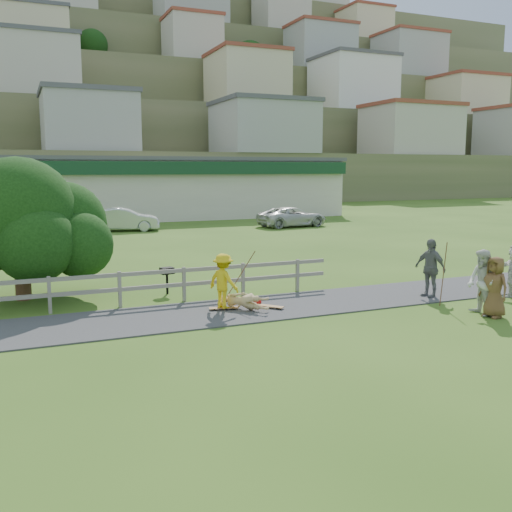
# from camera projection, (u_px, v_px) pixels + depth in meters

# --- Properties ---
(ground) EXTENTS (260.00, 260.00, 0.00)m
(ground) POSITION_uv_depth(u_px,v_px,m) (287.00, 320.00, 15.79)
(ground) COLOR #355919
(ground) RESTS_ON ground
(path) EXTENTS (34.00, 3.00, 0.04)m
(path) POSITION_uv_depth(u_px,v_px,m) (265.00, 307.00, 17.15)
(path) COLOR #38383A
(path) RESTS_ON ground
(fence) EXTENTS (15.05, 0.10, 1.10)m
(fence) POSITION_uv_depth(u_px,v_px,m) (98.00, 286.00, 16.91)
(fence) COLOR slate
(fence) RESTS_ON ground
(strip_mall) EXTENTS (32.50, 10.75, 5.10)m
(strip_mall) POSITION_uv_depth(u_px,v_px,m) (151.00, 187.00, 48.76)
(strip_mall) COLOR beige
(strip_mall) RESTS_ON ground
(hillside) EXTENTS (220.00, 67.00, 47.50)m
(hillside) POSITION_uv_depth(u_px,v_px,m) (53.00, 107.00, 96.78)
(hillside) COLOR #4F5733
(hillside) RESTS_ON ground
(skater_rider) EXTENTS (1.04, 1.20, 1.61)m
(skater_rider) POSITION_uv_depth(u_px,v_px,m) (223.00, 284.00, 16.68)
(skater_rider) COLOR gold
(skater_rider) RESTS_ON ground
(skater_fallen) EXTENTS (1.40, 1.35, 0.57)m
(skater_fallen) POSITION_uv_depth(u_px,v_px,m) (243.00, 302.00, 16.77)
(skater_fallen) COLOR tan
(skater_fallen) RESTS_ON ground
(spectator_a) EXTENTS (0.86, 1.02, 1.89)m
(spectator_a) POSITION_uv_depth(u_px,v_px,m) (482.00, 283.00, 16.19)
(spectator_a) COLOR silver
(spectator_a) RESTS_ON ground
(spectator_b) EXTENTS (0.72, 1.21, 1.93)m
(spectator_b) POSITION_uv_depth(u_px,v_px,m) (430.00, 268.00, 18.46)
(spectator_b) COLOR slate
(spectator_b) RESTS_ON ground
(spectator_c) EXTENTS (0.68, 0.92, 1.73)m
(spectator_c) POSITION_uv_depth(u_px,v_px,m) (495.00, 287.00, 16.00)
(spectator_c) COLOR brown
(spectator_c) RESTS_ON ground
(car_silver) EXTENTS (4.91, 2.52, 1.54)m
(car_silver) POSITION_uv_depth(u_px,v_px,m) (124.00, 220.00, 38.16)
(car_silver) COLOR #AEB2B6
(car_silver) RESTS_ON ground
(car_white) EXTENTS (5.31, 2.86, 1.42)m
(car_white) POSITION_uv_depth(u_px,v_px,m) (292.00, 217.00, 41.05)
(car_white) COLOR beige
(car_white) RESTS_ON ground
(tree) EXTENTS (5.81, 5.81, 3.35)m
(tree) POSITION_uv_depth(u_px,v_px,m) (21.00, 248.00, 18.05)
(tree) COLOR black
(tree) RESTS_ON ground
(bbq) EXTENTS (0.47, 0.40, 0.90)m
(bbq) POSITION_uv_depth(u_px,v_px,m) (167.00, 281.00, 19.04)
(bbq) COLOR black
(bbq) RESTS_ON ground
(longboard_rider) EXTENTS (0.87, 0.40, 0.09)m
(longboard_rider) POSITION_uv_depth(u_px,v_px,m) (224.00, 310.00, 16.79)
(longboard_rider) COLOR brown
(longboard_rider) RESTS_ON ground
(longboard_fallen) EXTENTS (0.75, 0.81, 0.10)m
(longboard_fallen) POSITION_uv_depth(u_px,v_px,m) (269.00, 308.00, 17.02)
(longboard_fallen) COLOR brown
(longboard_fallen) RESTS_ON ground
(helmet) EXTENTS (0.26, 0.26, 0.26)m
(helmet) POSITION_uv_depth(u_px,v_px,m) (257.00, 302.00, 17.34)
(helmet) COLOR #A30D09
(helmet) RESTS_ON ground
(pole_rider) EXTENTS (0.03, 0.03, 2.03)m
(pole_rider) POSITION_uv_depth(u_px,v_px,m) (238.00, 274.00, 17.24)
(pole_rider) COLOR brown
(pole_rider) RESTS_ON ground
(pole_spec_left) EXTENTS (0.03, 0.03, 1.97)m
(pole_spec_left) POSITION_uv_depth(u_px,v_px,m) (443.00, 274.00, 17.32)
(pole_spec_left) COLOR brown
(pole_spec_left) RESTS_ON ground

